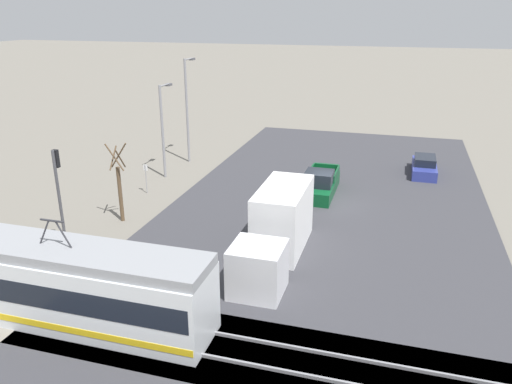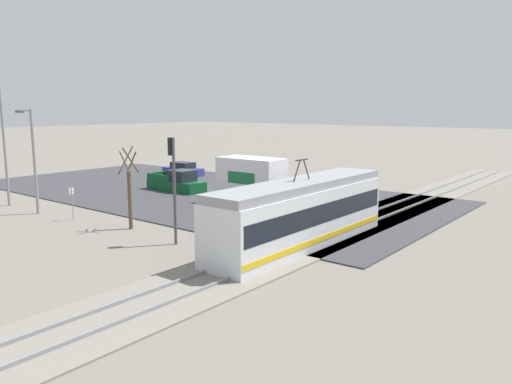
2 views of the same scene
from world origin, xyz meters
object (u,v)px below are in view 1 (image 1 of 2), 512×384
object	(u,v)px
street_tree	(120,186)
street_lamp_near_crossing	(163,124)
no_parking_sign	(146,176)
pickup_truck	(320,184)
light_rail_tram	(62,284)
box_truck	(278,228)
street_lamp_mid_block	(188,104)
sedan_car_0	(424,167)
traffic_light_pole	(59,188)

from	to	relation	value
street_tree	street_lamp_near_crossing	size ratio (longest dim) A/B	0.70
no_parking_sign	pickup_truck	bearing A→B (deg)	-165.26
street_tree	no_parking_sign	distance (m)	5.14
street_tree	street_lamp_near_crossing	xyz separation A→B (m)	(1.30, -9.00, 1.95)
pickup_truck	street_tree	size ratio (longest dim) A/B	1.11
light_rail_tram	pickup_truck	distance (m)	20.15
light_rail_tram	box_truck	xyz separation A→B (m)	(-7.33, -8.21, -0.06)
light_rail_tram	street_tree	bearing A→B (deg)	-72.11
box_truck	no_parking_sign	distance (m)	13.56
box_truck	street_tree	size ratio (longest dim) A/B	1.75
pickup_truck	street_lamp_mid_block	distance (m)	14.21
light_rail_tram	pickup_truck	size ratio (longest dim) A/B	2.33
no_parking_sign	street_tree	bearing A→B (deg)	100.31
sedan_car_0	street_lamp_near_crossing	xyz separation A→B (m)	(19.91, 6.26, 3.58)
traffic_light_pole	street_lamp_near_crossing	size ratio (longest dim) A/B	0.80
sedan_car_0	street_lamp_mid_block	xyz separation A→B (m)	(19.80, 1.75, 4.39)
pickup_truck	street_lamp_near_crossing	world-z (taller)	street_lamp_near_crossing
traffic_light_pole	pickup_truck	bearing A→B (deg)	-132.79
pickup_truck	street_lamp_mid_block	xyz separation A→B (m)	(12.47, -5.33, 4.26)
box_truck	street_lamp_mid_block	bearing A→B (deg)	-52.80
pickup_truck	street_lamp_mid_block	size ratio (longest dim) A/B	0.64
light_rail_tram	no_parking_sign	bearing A→B (deg)	-74.52
light_rail_tram	street_tree	xyz separation A→B (m)	(3.33, -10.31, 0.53)
light_rail_tram	traffic_light_pole	world-z (taller)	traffic_light_pole
street_lamp_near_crossing	no_parking_sign	xyz separation A→B (m)	(-0.40, 4.03, -2.92)
traffic_light_pole	street_tree	size ratio (longest dim) A/B	1.15
light_rail_tram	box_truck	distance (m)	11.01
sedan_car_0	no_parking_sign	distance (m)	22.07
street_tree	traffic_light_pole	bearing A→B (deg)	82.01
street_lamp_near_crossing	no_parking_sign	world-z (taller)	street_lamp_near_crossing
pickup_truck	street_lamp_near_crossing	distance (m)	13.08
light_rail_tram	box_truck	size ratio (longest dim) A/B	1.49
light_rail_tram	sedan_car_0	size ratio (longest dim) A/B	2.79
traffic_light_pole	street_tree	bearing A→B (deg)	-97.99
street_tree	street_lamp_mid_block	xyz separation A→B (m)	(1.19, -13.50, 2.75)
traffic_light_pole	street_lamp_near_crossing	distance (m)	13.76
sedan_car_0	traffic_light_pole	distance (m)	27.93
box_truck	pickup_truck	size ratio (longest dim) A/B	1.57
pickup_truck	sedan_car_0	bearing A→B (deg)	-135.98
light_rail_tram	street_lamp_mid_block	size ratio (longest dim) A/B	1.49
sedan_car_0	box_truck	bearing A→B (deg)	65.39
sedan_car_0	street_lamp_near_crossing	distance (m)	21.18
street_lamp_mid_block	no_parking_sign	xyz separation A→B (m)	(-0.28, 8.53, -3.72)
box_truck	traffic_light_pole	size ratio (longest dim) A/B	1.52
light_rail_tram	street_lamp_mid_block	distance (m)	24.46
box_truck	no_parking_sign	world-z (taller)	box_truck
street_tree	street_lamp_mid_block	size ratio (longest dim) A/B	0.57
light_rail_tram	sedan_car_0	distance (m)	29.81
street_lamp_near_crossing	pickup_truck	bearing A→B (deg)	176.24
sedan_car_0	street_lamp_mid_block	world-z (taller)	street_lamp_mid_block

